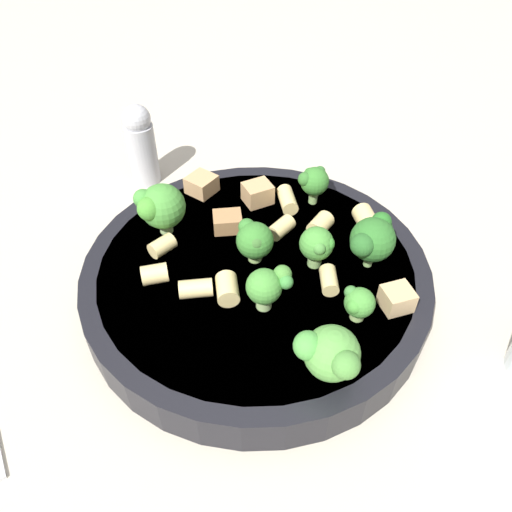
{
  "coord_description": "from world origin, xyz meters",
  "views": [
    {
      "loc": [
        0.29,
        -0.04,
        0.32
      ],
      "look_at": [
        0.0,
        0.0,
        0.04
      ],
      "focal_mm": 35.0,
      "sensor_mm": 36.0,
      "label": 1
    }
  ],
  "objects": [
    {
      "name": "rigatoni_7",
      "position": [
        -0.04,
        0.03,
        0.04
      ],
      "size": [
        0.03,
        0.03,
        0.01
      ],
      "primitive_type": "cylinder",
      "rotation": [
        1.57,
        0.0,
        0.75
      ],
      "color": "#E0C67F",
      "rests_on": "pasta_bowl"
    },
    {
      "name": "broccoli_floret_7",
      "position": [
        0.11,
        0.03,
        0.06
      ],
      "size": [
        0.04,
        0.04,
        0.04
      ],
      "color": "#93B766",
      "rests_on": "pasta_bowl"
    },
    {
      "name": "rigatoni_1",
      "position": [
        0.03,
        0.05,
        0.04
      ],
      "size": [
        0.02,
        0.02,
        0.01
      ],
      "primitive_type": "cylinder",
      "rotation": [
        1.57,
        0.0,
        1.45
      ],
      "color": "#E0C67F",
      "rests_on": "pasta_bowl"
    },
    {
      "name": "broccoli_floret_6",
      "position": [
        0.04,
        0.01,
        0.05
      ],
      "size": [
        0.03,
        0.03,
        0.04
      ],
      "color": "#9EC175",
      "rests_on": "pasta_bowl"
    },
    {
      "name": "broccoli_floret_4",
      "position": [
        0.06,
        0.07,
        0.05
      ],
      "size": [
        0.02,
        0.02,
        0.03
      ],
      "color": "#93B766",
      "rests_on": "pasta_bowl"
    },
    {
      "name": "rigatoni_2",
      "position": [
        -0.07,
        0.04,
        0.04
      ],
      "size": [
        0.03,
        0.02,
        0.01
      ],
      "primitive_type": "cylinder",
      "rotation": [
        1.57,
        0.0,
        1.6
      ],
      "color": "#E0C67F",
      "rests_on": "pasta_bowl"
    },
    {
      "name": "rigatoni_6",
      "position": [
        0.01,
        -0.08,
        0.04
      ],
      "size": [
        0.02,
        0.02,
        0.02
      ],
      "primitive_type": "cylinder",
      "rotation": [
        1.57,
        0.0,
        0.11
      ],
      "color": "#E0C67F",
      "rests_on": "pasta_bowl"
    },
    {
      "name": "broccoli_floret_5",
      "position": [
        0.01,
        0.05,
        0.05
      ],
      "size": [
        0.03,
        0.03,
        0.04
      ],
      "color": "#84AD60",
      "rests_on": "pasta_bowl"
    },
    {
      "name": "pasta_bowl",
      "position": [
        0.0,
        0.0,
        0.02
      ],
      "size": [
        0.28,
        0.28,
        0.03
      ],
      "color": "black",
      "rests_on": "ground_plane"
    },
    {
      "name": "rigatoni_5",
      "position": [
        0.03,
        -0.05,
        0.04
      ],
      "size": [
        0.01,
        0.03,
        0.01
      ],
      "primitive_type": "cylinder",
      "rotation": [
        1.57,
        0.0,
        3.14
      ],
      "color": "#E0C67F",
      "rests_on": "pasta_bowl"
    },
    {
      "name": "chicken_chunk_0",
      "position": [
        -0.05,
        -0.02,
        0.04
      ],
      "size": [
        0.02,
        0.03,
        0.01
      ],
      "primitive_type": "cube",
      "rotation": [
        0.0,
        0.0,
        1.56
      ],
      "color": "#A87A4C",
      "rests_on": "pasta_bowl"
    },
    {
      "name": "ground_plane",
      "position": [
        0.0,
        0.0,
        0.0
      ],
      "size": [
        2.0,
        2.0,
        0.0
      ],
      "primitive_type": "plane",
      "color": "#BCB29E"
    },
    {
      "name": "rigatoni_4",
      "position": [
        -0.03,
        0.1,
        0.04
      ],
      "size": [
        0.03,
        0.02,
        0.02
      ],
      "primitive_type": "cylinder",
      "rotation": [
        1.57,
        0.0,
        1.63
      ],
      "color": "#E0C67F",
      "rests_on": "pasta_bowl"
    },
    {
      "name": "chicken_chunk_2",
      "position": [
        0.06,
        0.1,
        0.04
      ],
      "size": [
        0.02,
        0.02,
        0.02
      ],
      "primitive_type": "cube",
      "rotation": [
        0.0,
        0.0,
        1.75
      ],
      "color": "tan",
      "rests_on": "pasta_bowl"
    },
    {
      "name": "rigatoni_0",
      "position": [
        0.03,
        -0.03,
        0.04
      ],
      "size": [
        0.02,
        0.02,
        0.02
      ],
      "primitive_type": "cylinder",
      "rotation": [
        1.57,
        0.0,
        1.57
      ],
      "color": "#E0C67F",
      "rests_on": "pasta_bowl"
    },
    {
      "name": "broccoli_floret_3",
      "position": [
        0.01,
        0.09,
        0.06
      ],
      "size": [
        0.04,
        0.04,
        0.05
      ],
      "color": "#84AD60",
      "rests_on": "pasta_bowl"
    },
    {
      "name": "broccoli_floret_1",
      "position": [
        -0.05,
        -0.07,
        0.06
      ],
      "size": [
        0.04,
        0.04,
        0.05
      ],
      "color": "#9EC175",
      "rests_on": "pasta_bowl"
    },
    {
      "name": "rigatoni_8",
      "position": [
        -0.03,
        0.06,
        0.04
      ],
      "size": [
        0.03,
        0.03,
        0.02
      ],
      "primitive_type": "cylinder",
      "rotation": [
        1.57,
        0.0,
        0.85
      ],
      "color": "#E0C67F",
      "rests_on": "pasta_bowl"
    },
    {
      "name": "chicken_chunk_1",
      "position": [
        -0.11,
        -0.04,
        0.04
      ],
      "size": [
        0.03,
        0.03,
        0.02
      ],
      "primitive_type": "cube",
      "rotation": [
        0.0,
        0.0,
        2.38
      ],
      "color": "tan",
      "rests_on": "pasta_bowl"
    },
    {
      "name": "broccoli_floret_2",
      "position": [
        -0.08,
        0.06,
        0.06
      ],
      "size": [
        0.03,
        0.03,
        0.04
      ],
      "color": "#84AD60",
      "rests_on": "pasta_bowl"
    },
    {
      "name": "broccoli_floret_0",
      "position": [
        -0.01,
        0.0,
        0.05
      ],
      "size": [
        0.03,
        0.03,
        0.04
      ],
      "color": "#93B766",
      "rests_on": "pasta_bowl"
    },
    {
      "name": "pepper_shaker",
      "position": [
        -0.18,
        -0.1,
        0.04
      ],
      "size": [
        0.03,
        0.03,
        0.09
      ],
      "color": "#B2B2B7",
      "rests_on": "ground_plane"
    },
    {
      "name": "chicken_chunk_3",
      "position": [
        -0.08,
        0.01,
        0.04
      ],
      "size": [
        0.03,
        0.03,
        0.02
      ],
      "primitive_type": "cube",
      "rotation": [
        0.0,
        0.0,
        1.9
      ],
      "color": "tan",
      "rests_on": "pasta_bowl"
    },
    {
      "name": "rigatoni_3",
      "position": [
        -0.03,
        -0.08,
        0.04
      ],
      "size": [
        0.02,
        0.03,
        0.01
      ],
      "primitive_type": "cylinder",
      "rotation": [
        1.57,
        0.0,
        0.68
      ],
      "color": "#E0C67F",
      "rests_on": "pasta_bowl"
    }
  ]
}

